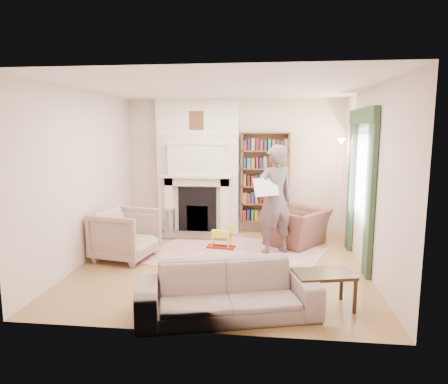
# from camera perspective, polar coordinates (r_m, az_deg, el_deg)

# --- Properties ---
(floor) EXTENTS (4.50, 4.50, 0.00)m
(floor) POSITION_cam_1_polar(r_m,az_deg,el_deg) (6.62, -0.25, -10.23)
(floor) COLOR olive
(floor) RESTS_ON ground
(ceiling) EXTENTS (4.50, 4.50, 0.00)m
(ceiling) POSITION_cam_1_polar(r_m,az_deg,el_deg) (6.28, -0.27, 14.68)
(ceiling) COLOR white
(ceiling) RESTS_ON wall_back
(wall_back) EXTENTS (4.50, 0.00, 4.50)m
(wall_back) POSITION_cam_1_polar(r_m,az_deg,el_deg) (8.52, 1.54, 3.73)
(wall_back) COLOR beige
(wall_back) RESTS_ON floor
(wall_front) EXTENTS (4.50, 0.00, 4.50)m
(wall_front) POSITION_cam_1_polar(r_m,az_deg,el_deg) (4.10, -4.00, -1.92)
(wall_front) COLOR beige
(wall_front) RESTS_ON floor
(wall_left) EXTENTS (0.00, 4.50, 4.50)m
(wall_left) POSITION_cam_1_polar(r_m,az_deg,el_deg) (6.93, -19.07, 2.05)
(wall_left) COLOR beige
(wall_left) RESTS_ON floor
(wall_right) EXTENTS (0.00, 4.50, 4.50)m
(wall_right) POSITION_cam_1_polar(r_m,az_deg,el_deg) (6.43, 20.07, 1.50)
(wall_right) COLOR beige
(wall_right) RESTS_ON floor
(fireplace) EXTENTS (1.70, 0.58, 2.80)m
(fireplace) POSITION_cam_1_polar(r_m,az_deg,el_deg) (8.43, -3.68, 3.56)
(fireplace) COLOR beige
(fireplace) RESTS_ON floor
(bookcase) EXTENTS (1.00, 0.24, 1.85)m
(bookcase) POSITION_cam_1_polar(r_m,az_deg,el_deg) (8.39, 5.89, 2.05)
(bookcase) COLOR brown
(bookcase) RESTS_ON floor
(window) EXTENTS (0.02, 0.90, 1.30)m
(window) POSITION_cam_1_polar(r_m,az_deg,el_deg) (6.81, 19.20, 2.36)
(window) COLOR silver
(window) RESTS_ON wall_right
(curtain_left) EXTENTS (0.07, 0.32, 2.40)m
(curtain_left) POSITION_cam_1_polar(r_m,az_deg,el_deg) (6.16, 20.16, -0.69)
(curtain_left) COLOR #2A422A
(curtain_left) RESTS_ON floor
(curtain_right) EXTENTS (0.07, 0.32, 2.40)m
(curtain_right) POSITION_cam_1_polar(r_m,az_deg,el_deg) (7.51, 17.69, 1.08)
(curtain_right) COLOR #2A422A
(curtain_right) RESTS_ON floor
(pelmet) EXTENTS (0.09, 1.70, 0.24)m
(pelmet) POSITION_cam_1_polar(r_m,az_deg,el_deg) (6.77, 19.23, 10.21)
(pelmet) COLOR #2A422A
(pelmet) RESTS_ON wall_right
(wall_sconce) EXTENTS (0.20, 0.24, 0.24)m
(wall_sconce) POSITION_cam_1_polar(r_m,az_deg,el_deg) (7.82, 16.15, 6.59)
(wall_sconce) COLOR gold
(wall_sconce) RESTS_ON wall_right
(rug) EXTENTS (3.44, 3.04, 0.01)m
(rug) POSITION_cam_1_polar(r_m,az_deg,el_deg) (7.06, 1.21, -8.92)
(rug) COLOR beige
(rug) RESTS_ON floor
(armchair_reading) EXTENTS (1.36, 1.39, 0.68)m
(armchair_reading) POSITION_cam_1_polar(r_m,az_deg,el_deg) (7.72, 10.47, -4.93)
(armchair_reading) COLOR #4B2928
(armchair_reading) RESTS_ON floor
(armchair_left) EXTENTS (1.09, 1.07, 0.84)m
(armchair_left) POSITION_cam_1_polar(r_m,az_deg,el_deg) (6.95, -13.89, -5.93)
(armchair_left) COLOR #C1B39F
(armchair_left) RESTS_ON floor
(sofa) EXTENTS (2.24, 1.34, 0.61)m
(sofa) POSITION_cam_1_polar(r_m,az_deg,el_deg) (4.81, 0.48, -13.88)
(sofa) COLOR #B4A694
(sofa) RESTS_ON floor
(man_reading) EXTENTS (0.83, 0.74, 1.92)m
(man_reading) POSITION_cam_1_polar(r_m,az_deg,el_deg) (6.99, 7.25, -1.14)
(man_reading) COLOR #5D4C4A
(man_reading) RESTS_ON floor
(newspaper) EXTENTS (0.45, 0.33, 0.30)m
(newspaper) POSITION_cam_1_polar(r_m,az_deg,el_deg) (6.75, 6.04, 0.71)
(newspaper) COLOR white
(newspaper) RESTS_ON man_reading
(coffee_table) EXTENTS (0.79, 0.60, 0.45)m
(coffee_table) POSITION_cam_1_polar(r_m,az_deg,el_deg) (5.17, 13.97, -13.44)
(coffee_table) COLOR #352412
(coffee_table) RESTS_ON floor
(paraffin_heater) EXTENTS (0.31, 0.31, 0.55)m
(paraffin_heater) POSITION_cam_1_polar(r_m,az_deg,el_deg) (8.39, -7.83, -4.22)
(paraffin_heater) COLOR #A9AAB1
(paraffin_heater) RESTS_ON floor
(rocking_horse) EXTENTS (0.54, 0.27, 0.46)m
(rocking_horse) POSITION_cam_1_polar(r_m,az_deg,el_deg) (7.36, -0.46, -6.38)
(rocking_horse) COLOR yellow
(rocking_horse) RESTS_ON rug
(board_game) EXTENTS (0.45, 0.45, 0.03)m
(board_game) POSITION_cam_1_polar(r_m,az_deg,el_deg) (6.78, -0.84, -9.50)
(board_game) COLOR #D7CD4C
(board_game) RESTS_ON rug
(game_box_lid) EXTENTS (0.29, 0.21, 0.05)m
(game_box_lid) POSITION_cam_1_polar(r_m,az_deg,el_deg) (6.52, -3.86, -10.21)
(game_box_lid) COLOR red
(game_box_lid) RESTS_ON rug
(comic_annuals) EXTENTS (0.60, 0.49, 0.02)m
(comic_annuals) POSITION_cam_1_polar(r_m,az_deg,el_deg) (6.13, 1.23, -11.60)
(comic_annuals) COLOR red
(comic_annuals) RESTS_ON rug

